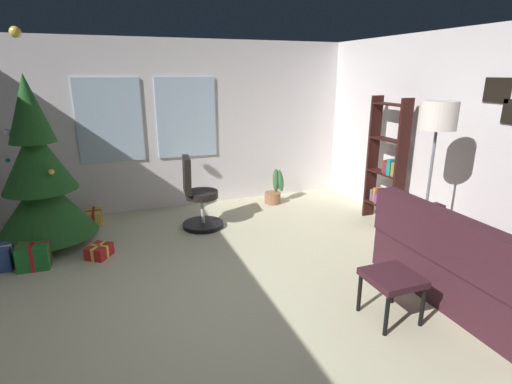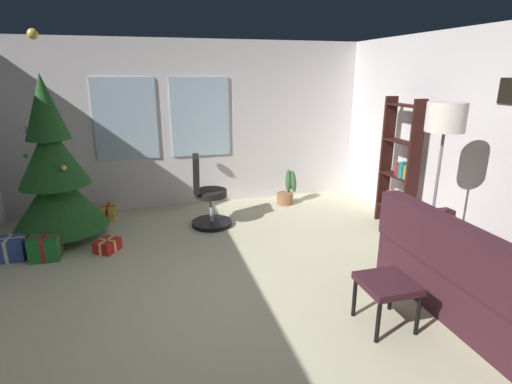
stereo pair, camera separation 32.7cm
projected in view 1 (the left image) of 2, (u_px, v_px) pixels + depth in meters
name	position (u px, v px, depth m)	size (l,w,h in m)	color
ground_plane	(247.00, 318.00, 3.54)	(5.53, 6.38, 0.10)	beige
wall_back_with_windows	(176.00, 126.00, 6.05)	(5.53, 0.12, 2.55)	silver
wall_right_with_frames	(501.00, 152.00, 4.10)	(0.12, 6.38, 2.55)	silver
couch	(491.00, 273.00, 3.60)	(1.57, 1.90, 0.88)	#391A23
footstool	(392.00, 281.00, 3.36)	(0.43, 0.43, 0.42)	#391A23
holiday_tree	(40.00, 180.00, 4.65)	(1.15, 1.15, 2.54)	#4C331E
gift_box_red	(99.00, 251.00, 4.58)	(0.33, 0.34, 0.15)	red
gift_box_green	(34.00, 256.00, 4.32)	(0.33, 0.29, 0.28)	#1E722D
gift_box_gold	(94.00, 217.00, 5.63)	(0.22, 0.37, 0.18)	gold
office_chair	(198.00, 200.00, 5.37)	(0.56, 0.56, 1.00)	black
bookshelf	(386.00, 169.00, 5.43)	(0.18, 0.64, 1.76)	black
floor_lamp	(437.00, 128.00, 3.92)	(0.37, 0.37, 1.80)	slate
potted_plant	(275.00, 190.00, 6.46)	(0.38, 0.33, 0.57)	#966242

